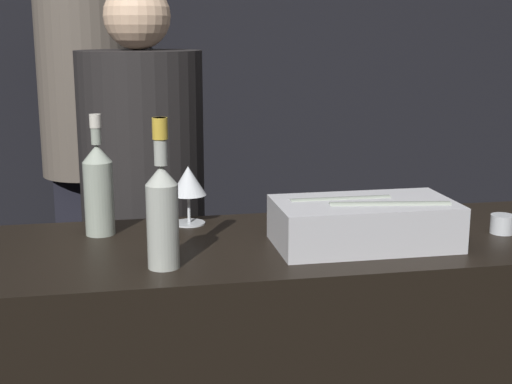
# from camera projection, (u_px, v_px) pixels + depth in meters

# --- Properties ---
(wall_back_chalkboard) EXTENTS (6.40, 0.06, 2.80)m
(wall_back_chalkboard) POSITION_uv_depth(u_px,v_px,m) (181.00, 50.00, 3.68)
(wall_back_chalkboard) COLOR black
(wall_back_chalkboard) RESTS_ON ground_plane
(ice_bin_with_bottles) EXTENTS (0.43, 0.23, 0.11)m
(ice_bin_with_bottles) POSITION_uv_depth(u_px,v_px,m) (364.00, 221.00, 1.71)
(ice_bin_with_bottles) COLOR silver
(ice_bin_with_bottles) RESTS_ON bar_counter
(wine_glass) EXTENTS (0.10, 0.10, 0.16)m
(wine_glass) POSITION_uv_depth(u_px,v_px,m) (188.00, 182.00, 1.89)
(wine_glass) COLOR silver
(wine_glass) RESTS_ON bar_counter
(candle_votive) EXTENTS (0.06, 0.06, 0.05)m
(candle_votive) POSITION_uv_depth(u_px,v_px,m) (502.00, 224.00, 1.82)
(candle_votive) COLOR silver
(candle_votive) RESTS_ON bar_counter
(rose_wine_bottle) EXTENTS (0.07, 0.07, 0.33)m
(rose_wine_bottle) POSITION_uv_depth(u_px,v_px,m) (162.00, 209.00, 1.53)
(rose_wine_bottle) COLOR #B2B7AD
(rose_wine_bottle) RESTS_ON bar_counter
(white_wine_bottle) EXTENTS (0.07, 0.07, 0.31)m
(white_wine_bottle) POSITION_uv_depth(u_px,v_px,m) (98.00, 186.00, 1.79)
(white_wine_bottle) COLOR #9EA899
(white_wine_bottle) RESTS_ON bar_counter
(person_in_hoodie) EXTENTS (0.41, 0.41, 1.86)m
(person_in_hoodie) POSITION_uv_depth(u_px,v_px,m) (88.00, 137.00, 3.17)
(person_in_hoodie) COLOR black
(person_in_hoodie) RESTS_ON ground_plane
(person_blond_tee) EXTENTS (0.40, 0.40, 1.65)m
(person_blond_tee) POSITION_uv_depth(u_px,v_px,m) (144.00, 213.00, 2.36)
(person_blond_tee) COLOR black
(person_blond_tee) RESTS_ON ground_plane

